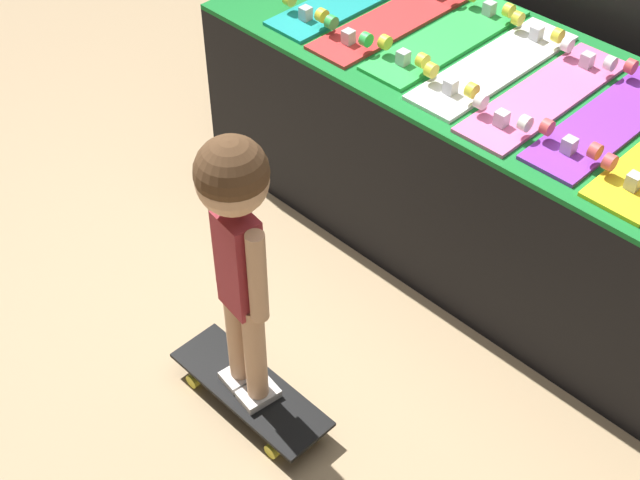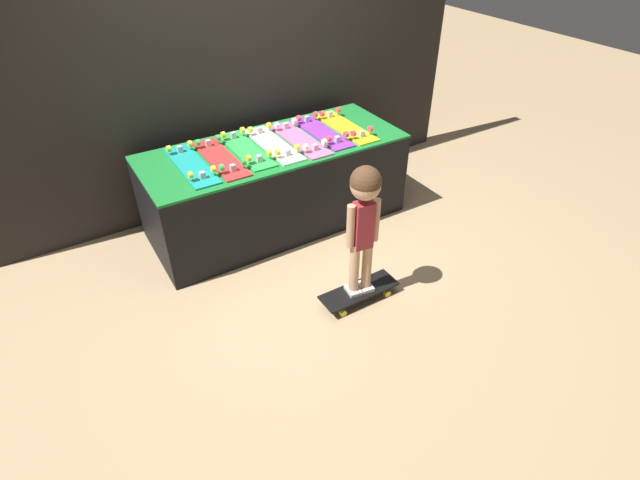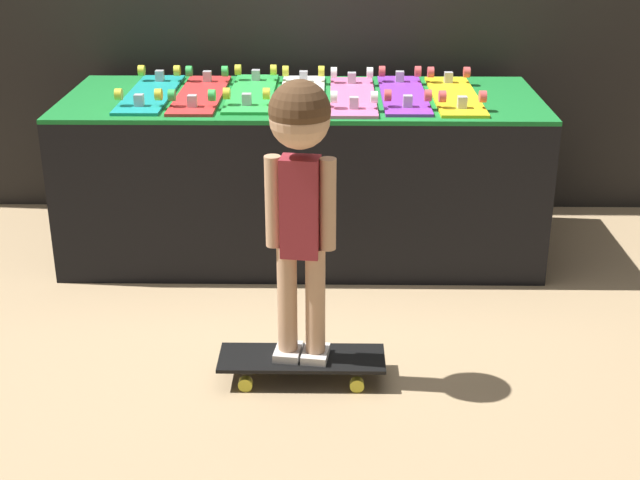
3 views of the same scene
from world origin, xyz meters
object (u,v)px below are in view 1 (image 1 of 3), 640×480
skateboard_white_on_rack (494,64)px  skateboard_pink_on_rack (545,94)px  skateboard_green_on_rack (447,38)px  skateboard_on_floor (250,391)px  skateboard_red_on_rack (394,18)px  child (236,229)px  skateboard_purple_on_rack (611,118)px

skateboard_white_on_rack → skateboard_pink_on_rack: (0.24, -0.03, 0.00)m
skateboard_green_on_rack → skateboard_on_floor: bearing=-78.0°
skateboard_red_on_rack → child: child is taller
skateboard_pink_on_rack → skateboard_red_on_rack: bearing=178.2°
skateboard_green_on_rack → skateboard_on_floor: (0.27, -1.28, -0.71)m
skateboard_purple_on_rack → child: bearing=-109.3°
skateboard_purple_on_rack → child: size_ratio=0.75×
skateboard_green_on_rack → skateboard_pink_on_rack: bearing=-6.8°
skateboard_red_on_rack → skateboard_purple_on_rack: same height
skateboard_red_on_rack → skateboard_white_on_rack: size_ratio=1.00×
skateboard_red_on_rack → skateboard_pink_on_rack: 0.71m
skateboard_purple_on_rack → skateboard_on_floor: 1.51m
skateboard_red_on_rack → skateboard_on_floor: size_ratio=1.26×
skateboard_white_on_rack → skateboard_on_floor: size_ratio=1.26×
skateboard_pink_on_rack → child: 1.24m
skateboard_green_on_rack → child: bearing=-78.0°
skateboard_red_on_rack → skateboard_green_on_rack: size_ratio=1.00×
skateboard_green_on_rack → skateboard_on_floor: size_ratio=1.26×
skateboard_purple_on_rack → skateboard_red_on_rack: bearing=-179.4°
skateboard_red_on_rack → skateboard_green_on_rack: bearing=8.3°
skateboard_green_on_rack → skateboard_red_on_rack: bearing=-171.7°
skateboard_on_floor → skateboard_white_on_rack: bearing=91.6°
skateboard_green_on_rack → child: (0.27, -1.28, 0.03)m
skateboard_white_on_rack → skateboard_purple_on_rack: 0.48m
skateboard_green_on_rack → child: 1.31m
skateboard_white_on_rack → skateboard_purple_on_rack: same height
child → skateboard_purple_on_rack: bearing=78.3°
skateboard_red_on_rack → skateboard_on_floor: bearing=-67.7°
skateboard_green_on_rack → skateboard_purple_on_rack: bearing=-2.0°
skateboard_purple_on_rack → skateboard_on_floor: size_ratio=1.26×
skateboard_purple_on_rack → skateboard_on_floor: bearing=-109.3°
skateboard_on_floor → child: 0.74m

